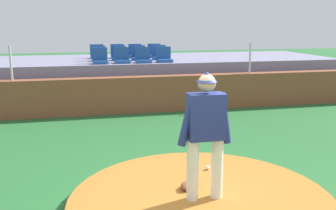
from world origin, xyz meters
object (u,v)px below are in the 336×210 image
stadium_chair_2 (143,58)px  stadium_chair_3 (164,57)px  pitcher (206,127)px  fielding_glove (188,185)px  stadium_chair_0 (100,59)px  stadium_chair_8 (97,54)px  stadium_chair_5 (119,56)px  stadium_chair_4 (99,56)px  stadium_chair_1 (122,58)px  stadium_chair_9 (117,54)px  baseball (208,168)px  stadium_chair_11 (155,53)px  stadium_chair_6 (139,55)px  stadium_chair_10 (135,53)px  stadium_chair_7 (159,55)px

stadium_chair_2 → stadium_chair_3: bearing=-177.1°
pitcher → fielding_glove: size_ratio=6.10×
stadium_chair_0 → stadium_chair_8: size_ratio=1.00×
stadium_chair_3 → stadium_chair_5: (-1.40, 0.92, 0.00)m
fielding_glove → stadium_chair_4: (-0.93, 7.93, 1.29)m
fielding_glove → stadium_chair_3: bearing=28.7°
stadium_chair_5 → stadium_chair_1: bearing=90.8°
stadium_chair_1 → stadium_chair_9: 1.78m
stadium_chair_1 → stadium_chair_8: same height
baseball → stadium_chair_2: bearing=90.7°
stadium_chair_0 → stadium_chair_4: size_ratio=1.00×
stadium_chair_3 → baseball: bearing=84.5°
stadium_chair_0 → stadium_chair_5: size_ratio=1.00×
pitcher → stadium_chair_11: 9.25m
stadium_chair_6 → stadium_chair_8: size_ratio=1.00×
baseball → stadium_chair_3: size_ratio=0.15×
stadium_chair_0 → stadium_chair_1: (0.71, 0.04, 0.00)m
stadium_chair_5 → stadium_chair_8: 1.14m
stadium_chair_3 → stadium_chair_8: same height
stadium_chair_1 → stadium_chair_11: (1.40, 1.76, 0.00)m
pitcher → stadium_chair_2: size_ratio=3.66×
baseball → stadium_chair_10: 8.30m
stadium_chair_4 → stadium_chair_5: (0.69, 0.05, 0.00)m
stadium_chair_4 → stadium_chair_10: size_ratio=1.00×
stadium_chair_5 → stadium_chair_8: bearing=-51.0°
stadium_chair_9 → stadium_chair_6: bearing=125.0°
stadium_chair_3 → stadium_chair_9: same height
stadium_chair_5 → stadium_chair_0: bearing=53.8°
stadium_chair_10 → stadium_chair_8: bearing=-1.3°
fielding_glove → stadium_chair_9: bearing=39.4°
stadium_chair_8 → stadium_chair_10: (1.40, -0.03, 0.00)m
stadium_chair_9 → stadium_chair_10: bearing=178.7°
fielding_glove → stadium_chair_7: size_ratio=0.60×
stadium_chair_3 → stadium_chair_9: 2.25m
stadium_chair_10 → stadium_chair_2: bearing=90.2°
fielding_glove → stadium_chair_3: stadium_chair_3 is taller
stadium_chair_4 → stadium_chair_9: 1.17m
pitcher → stadium_chair_7: size_ratio=3.66×
pitcher → fielding_glove: 1.08m
baseball → stadium_chair_9: bearing=95.2°
fielding_glove → stadium_chair_10: stadium_chair_10 is taller
stadium_chair_3 → stadium_chair_10: size_ratio=1.00×
stadium_chair_0 → stadium_chair_5: (0.69, 0.95, 0.00)m
baseball → stadium_chair_10: size_ratio=0.15×
stadium_chair_0 → stadium_chair_11: (2.11, 1.80, 0.00)m
stadium_chair_2 → stadium_chair_11: bearing=-111.7°
stadium_chair_1 → stadium_chair_7: 1.67m
pitcher → stadium_chair_5: size_ratio=3.66×
stadium_chair_0 → stadium_chair_3: size_ratio=1.00×
stadium_chair_10 → stadium_chair_7: bearing=130.1°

